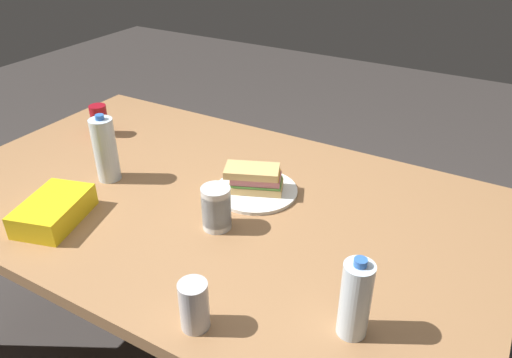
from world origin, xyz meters
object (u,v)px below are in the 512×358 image
at_px(water_bottle_spare, 355,299).
at_px(soda_can_silver, 194,305).
at_px(water_bottle_tall, 105,149).
at_px(paper_plate, 256,191).
at_px(plastic_cup_stack, 216,208).
at_px(chip_bag, 54,210).
at_px(dining_table, 210,217).
at_px(sandwich, 255,178).
at_px(soda_can_red, 100,120).

bearing_deg(water_bottle_spare, soda_can_silver, 27.11).
bearing_deg(water_bottle_tall, paper_plate, -160.46).
distance_m(paper_plate, plastic_cup_stack, 0.23).
distance_m(chip_bag, soda_can_silver, 0.61).
distance_m(paper_plate, soda_can_silver, 0.58).
height_order(dining_table, paper_plate, paper_plate).
bearing_deg(water_bottle_spare, sandwich, -39.75).
bearing_deg(plastic_cup_stack, soda_can_silver, 116.48).
bearing_deg(paper_plate, dining_table, 41.34).
height_order(dining_table, water_bottle_tall, water_bottle_tall).
bearing_deg(sandwich, soda_can_red, -5.76).
distance_m(soda_can_red, soda_can_silver, 1.11).
height_order(chip_bag, water_bottle_spare, water_bottle_spare).
height_order(plastic_cup_stack, water_bottle_spare, water_bottle_spare).
xyz_separation_m(water_bottle_tall, soda_can_silver, (-0.64, 0.39, -0.05)).
height_order(paper_plate, soda_can_red, soda_can_red).
bearing_deg(chip_bag, dining_table, -60.57).
height_order(water_bottle_tall, soda_can_silver, water_bottle_tall).
distance_m(paper_plate, water_bottle_spare, 0.62).
bearing_deg(paper_plate, water_bottle_tall, 19.54).
height_order(paper_plate, sandwich, sandwich).
height_order(plastic_cup_stack, soda_can_silver, plastic_cup_stack).
height_order(chip_bag, water_bottle_tall, water_bottle_tall).
bearing_deg(dining_table, water_bottle_spare, 153.32).
bearing_deg(sandwich, water_bottle_tall, 19.30).
height_order(dining_table, water_bottle_spare, water_bottle_spare).
bearing_deg(soda_can_silver, water_bottle_spare, -152.89).
bearing_deg(paper_plate, sandwich, 49.23).
height_order(paper_plate, soda_can_silver, soda_can_silver).
bearing_deg(plastic_cup_stack, water_bottle_tall, -6.06).
height_order(soda_can_red, plastic_cup_stack, plastic_cup_stack).
height_order(soda_can_red, water_bottle_tall, water_bottle_tall).
distance_m(soda_can_red, chip_bag, 0.60).
bearing_deg(plastic_cup_stack, dining_table, -46.22).
bearing_deg(soda_can_red, dining_table, 164.73).
bearing_deg(soda_can_red, chip_bag, 122.50).
relative_size(chip_bag, water_bottle_tall, 0.99).
relative_size(sandwich, soda_can_silver, 1.64).
bearing_deg(water_bottle_tall, sandwich, -160.70).
bearing_deg(soda_can_red, plastic_cup_stack, 158.82).
bearing_deg(sandwich, soda_can_silver, 106.72).
xyz_separation_m(water_bottle_tall, water_bottle_spare, (-0.94, 0.23, -0.01)).
bearing_deg(dining_table, paper_plate, -138.66).
relative_size(soda_can_red, plastic_cup_stack, 0.93).
xyz_separation_m(chip_bag, water_bottle_tall, (0.04, -0.26, 0.07)).
relative_size(paper_plate, water_bottle_tall, 1.16).
bearing_deg(soda_can_silver, paper_plate, -73.63).
bearing_deg(soda_can_red, soda_can_silver, 145.71).
relative_size(dining_table, water_bottle_tall, 7.73).
bearing_deg(water_bottle_spare, dining_table, -26.68).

